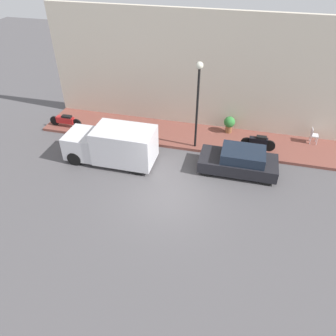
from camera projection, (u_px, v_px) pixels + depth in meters
The scene contains 11 objects.
ground_plane at pixel (167, 197), 15.03m from camera, with size 60.00×60.00×0.00m, color #514F51.
sidewalk at pixel (190, 136), 19.19m from camera, with size 2.84×17.53×0.16m.
building_facade at pixel (197, 73), 18.46m from camera, with size 0.30×17.53×6.68m.
parked_car at pixel (239, 161), 16.25m from camera, with size 1.76×3.84×1.28m.
delivery_van at pixel (112, 145), 16.75m from camera, with size 1.87×4.64×1.97m.
motorcycle_red at pixel (66, 120), 19.72m from camera, with size 0.30×2.04×0.74m.
motorcycle_black at pixel (258, 142), 17.65m from camera, with size 0.30×1.84×0.84m.
motorcycle_blue at pixel (130, 129), 18.76m from camera, with size 0.30×1.95×0.84m.
streetlamp at pixel (198, 92), 16.28m from camera, with size 0.36×0.36×4.72m.
potted_plant at pixel (229, 123), 19.07m from camera, with size 0.64×0.64×0.99m.
cafe_chair at pixel (313, 135), 18.16m from camera, with size 0.40×0.40×0.88m.
Camera 1 is at (-10.89, -2.80, 10.07)m, focal length 35.00 mm.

